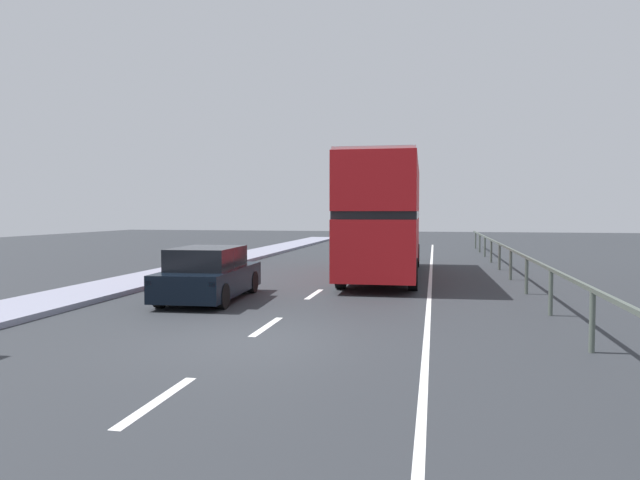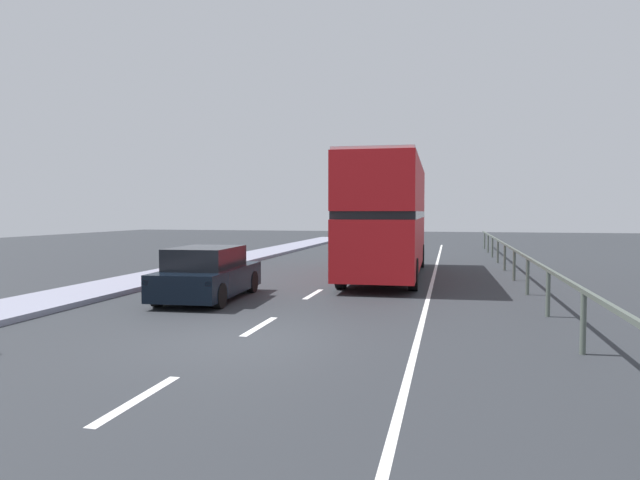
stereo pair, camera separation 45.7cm
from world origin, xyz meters
name	(u,v)px [view 1 (the left image)]	position (x,y,z in m)	size (l,w,h in m)	color
ground_plane	(247,342)	(0.00, 0.00, -0.05)	(73.96, 120.00, 0.10)	#292C31
lane_paint_markings	(393,284)	(2.08, 8.77, 0.00)	(3.44, 46.00, 0.01)	silver
bridge_side_railing	(518,259)	(6.07, 9.00, 0.90)	(0.10, 42.00, 1.11)	#4A544B
double_decker_bus_red	(385,215)	(1.61, 10.96, 2.28)	(2.67, 10.43, 4.25)	#B21419
hatchback_car_near	(209,275)	(-2.58, 4.39, 0.69)	(2.03, 4.33, 1.45)	black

